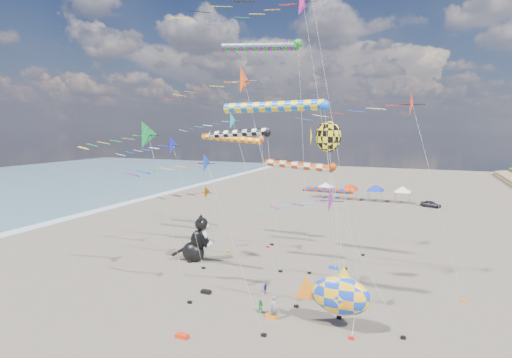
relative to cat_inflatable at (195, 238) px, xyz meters
The scene contains 28 objects.
ground 18.98m from the cat_inflatable, 56.89° to the right, with size 260.00×260.00×0.00m, color brown.
delta_kite_0 16.68m from the cat_inflatable, 58.56° to the right, with size 10.88×1.59×12.82m.
delta_kite_1 19.45m from the cat_inflatable, 34.59° to the right, with size 10.69×2.37×19.45m.
delta_kite_2 25.30m from the cat_inflatable, ahead, with size 13.64×2.32×17.78m.
delta_kite_3 20.26m from the cat_inflatable, 26.51° to the right, with size 9.62×1.97×10.21m.
delta_kite_4 10.18m from the cat_inflatable, 127.66° to the right, with size 9.55×2.00×13.83m.
delta_kite_5 14.60m from the cat_inflatable, 89.07° to the left, with size 11.93×2.11×16.46m.
delta_kite_6 26.99m from the cat_inflatable, 17.75° to the left, with size 14.76×3.28×28.69m.
delta_kite_7 6.26m from the cat_inflatable, 121.50° to the left, with size 9.88×1.67×7.86m.
delta_kite_9 14.69m from the cat_inflatable, 84.23° to the right, with size 10.66×2.39×15.24m.
windsock_0 13.67m from the cat_inflatable, 86.38° to the left, with size 9.85×0.80×13.56m.
windsock_1 12.60m from the cat_inflatable, ahead, with size 7.95×0.74×14.37m.
windsock_2 17.03m from the cat_inflatable, 21.58° to the right, with size 7.31×0.67×11.85m.
windsock_3 21.19m from the cat_inflatable, ahead, with size 9.60×0.87×22.88m.
windsock_4 19.57m from the cat_inflatable, 31.26° to the right, with size 9.72×0.84×16.58m.
windsock_5 16.24m from the cat_inflatable, 34.81° to the left, with size 7.34×0.63×7.66m.
angelfish_kite 18.58m from the cat_inflatable, ahead, with size 3.74×3.02×15.11m.
cat_inflatable is the anchor object (origin of this frame).
fish_inflatable 19.70m from the cat_inflatable, 27.33° to the right, with size 5.72×2.17×4.80m.
person_adult 15.78m from the cat_inflatable, 36.47° to the right, with size 0.67×0.44×1.85m, color gray.
child_green 14.49m from the cat_inflatable, 38.13° to the right, with size 0.54×0.42×1.12m, color #238C47.
child_blue 11.68m from the cat_inflatable, 26.77° to the right, with size 0.55×0.23×0.94m, color #271D97.
kite_bag_0 15.64m from the cat_inflatable, 36.84° to the right, with size 0.90×0.44×0.30m, color orange.
kite_bag_1 15.13m from the cat_inflatable, 12.76° to the left, with size 0.90×0.44×0.30m, color blue.
kite_bag_2 16.49m from the cat_inflatable, 62.13° to the right, with size 0.90×0.44×0.30m, color red.
kite_bag_3 9.31m from the cat_inflatable, 53.04° to the right, with size 0.90×0.44×0.30m, color black.
tent_row 45.80m from the cat_inflatable, 75.11° to the left, with size 19.20×4.20×3.80m.
parked_car 48.79m from the cat_inflatable, 60.08° to the left, with size 1.44×3.57×1.22m, color #26262D.
Camera 1 is at (12.20, -20.78, 14.59)m, focal length 28.00 mm.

